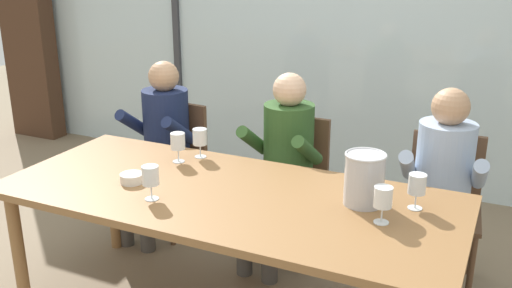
# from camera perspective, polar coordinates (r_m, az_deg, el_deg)

# --- Properties ---
(ground) EXTENTS (14.00, 14.00, 0.00)m
(ground) POSITION_cam_1_polar(r_m,az_deg,el_deg) (4.07, 3.93, -9.54)
(ground) COLOR #847056
(window_glass_panel) EXTENTS (7.56, 0.03, 2.60)m
(window_glass_panel) POSITION_cam_1_polar(r_m,az_deg,el_deg) (4.83, 9.83, 11.01)
(window_glass_panel) COLOR silver
(window_glass_panel) RESTS_ON ground
(window_mullion_left) EXTENTS (0.06, 0.06, 2.60)m
(window_mullion_left) POSITION_cam_1_polar(r_m,az_deg,el_deg) (5.51, -7.91, 12.04)
(window_mullion_left) COLOR #38383D
(window_mullion_left) RESTS_ON ground
(hillside_vineyard) EXTENTS (13.56, 2.40, 2.01)m
(hillside_vineyard) POSITION_cam_1_polar(r_m,az_deg,el_deg) (8.48, 16.70, 11.74)
(hillside_vineyard) COLOR #477A38
(hillside_vineyard) RESTS_ON ground
(curtain_heavy_drape) EXTENTS (0.56, 0.20, 2.60)m
(curtain_heavy_drape) POSITION_cam_1_polar(r_m,az_deg,el_deg) (6.49, -21.96, 11.89)
(curtain_heavy_drape) COLOR #472D1E
(curtain_heavy_drape) RESTS_ON ground
(dining_table) EXTENTS (2.36, 1.01, 0.76)m
(dining_table) POSITION_cam_1_polar(r_m,az_deg,el_deg) (2.95, -2.90, -6.03)
(dining_table) COLOR olive
(dining_table) RESTS_ON ground
(chair_near_curtain) EXTENTS (0.48, 0.48, 0.90)m
(chair_near_curtain) POSITION_cam_1_polar(r_m,az_deg,el_deg) (4.15, -8.18, -1.16)
(chair_near_curtain) COLOR brown
(chair_near_curtain) RESTS_ON ground
(chair_left_of_center) EXTENTS (0.44, 0.44, 0.90)m
(chair_left_of_center) POSITION_cam_1_polar(r_m,az_deg,el_deg) (3.78, 3.66, -3.03)
(chair_left_of_center) COLOR brown
(chair_left_of_center) RESTS_ON ground
(chair_center) EXTENTS (0.48, 0.48, 0.90)m
(chair_center) POSITION_cam_1_polar(r_m,az_deg,el_deg) (3.60, 18.13, -5.13)
(chair_center) COLOR brown
(chair_center) RESTS_ON ground
(person_navy_polo) EXTENTS (0.47, 0.62, 1.22)m
(person_navy_polo) POSITION_cam_1_polar(r_m,az_deg,el_deg) (4.02, -9.53, 0.72)
(person_navy_polo) COLOR #192347
(person_navy_polo) RESTS_ON ground
(person_olive_shirt) EXTENTS (0.49, 0.63, 1.22)m
(person_olive_shirt) POSITION_cam_1_polar(r_m,az_deg,el_deg) (3.60, 2.67, -1.20)
(person_olive_shirt) COLOR #2D5123
(person_olive_shirt) RESTS_ON ground
(person_pale_blue_shirt) EXTENTS (0.48, 0.63, 1.22)m
(person_pale_blue_shirt) POSITION_cam_1_polar(r_m,az_deg,el_deg) (3.38, 18.03, -3.52)
(person_pale_blue_shirt) COLOR #9EB2D1
(person_pale_blue_shirt) RESTS_ON ground
(ice_bucket_primary) EXTENTS (0.20, 0.20, 0.26)m
(ice_bucket_primary) POSITION_cam_1_polar(r_m,az_deg,el_deg) (2.78, 10.75, -3.38)
(ice_bucket_primary) COLOR #B7B7BC
(ice_bucket_primary) RESTS_ON dining_table
(tasting_bowl) EXTENTS (0.12, 0.12, 0.05)m
(tasting_bowl) POSITION_cam_1_polar(r_m,az_deg,el_deg) (3.09, -12.26, -3.34)
(tasting_bowl) COLOR silver
(tasting_bowl) RESTS_ON dining_table
(wine_glass_by_left_taster) EXTENTS (0.08, 0.08, 0.17)m
(wine_glass_by_left_taster) POSITION_cam_1_polar(r_m,az_deg,el_deg) (3.31, -7.80, 0.23)
(wine_glass_by_left_taster) COLOR silver
(wine_glass_by_left_taster) RESTS_ON dining_table
(wine_glass_near_bucket) EXTENTS (0.08, 0.08, 0.17)m
(wine_glass_near_bucket) POSITION_cam_1_polar(r_m,az_deg,el_deg) (2.62, 12.53, -5.34)
(wine_glass_near_bucket) COLOR silver
(wine_glass_near_bucket) RESTS_ON dining_table
(wine_glass_center_pour) EXTENTS (0.08, 0.08, 0.17)m
(wine_glass_center_pour) POSITION_cam_1_polar(r_m,az_deg,el_deg) (2.79, 15.75, -3.92)
(wine_glass_center_pour) COLOR silver
(wine_glass_center_pour) RESTS_ON dining_table
(wine_glass_by_right_taster) EXTENTS (0.08, 0.08, 0.17)m
(wine_glass_by_right_taster) POSITION_cam_1_polar(r_m,az_deg,el_deg) (2.84, -10.47, -3.25)
(wine_glass_by_right_taster) COLOR silver
(wine_glass_by_right_taster) RESTS_ON dining_table
(wine_glass_spare_empty) EXTENTS (0.08, 0.08, 0.17)m
(wine_glass_spare_empty) POSITION_cam_1_polar(r_m,az_deg,el_deg) (3.38, -5.61, 0.59)
(wine_glass_spare_empty) COLOR silver
(wine_glass_spare_empty) RESTS_ON dining_table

